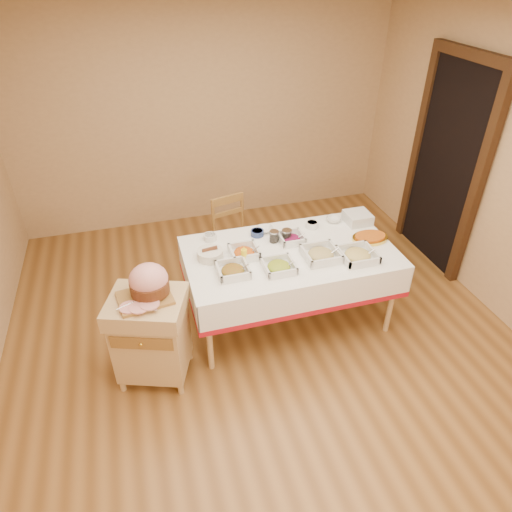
{
  "coord_description": "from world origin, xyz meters",
  "views": [
    {
      "loc": [
        -0.9,
        -2.78,
        2.94
      ],
      "look_at": [
        -0.04,
        0.2,
        0.84
      ],
      "focal_mm": 32.0,
      "sensor_mm": 36.0,
      "label": 1
    }
  ],
  "objects": [
    {
      "name": "room_shell",
      "position": [
        0.0,
        0.0,
        1.3
      ],
      "size": [
        5.0,
        5.0,
        5.0
      ],
      "color": "brown",
      "rests_on": "ground"
    },
    {
      "name": "doorway",
      "position": [
        2.2,
        0.9,
        1.11
      ],
      "size": [
        0.09,
        1.1,
        2.2
      ],
      "color": "black",
      "rests_on": "ground"
    },
    {
      "name": "dining_table",
      "position": [
        0.3,
        0.3,
        0.6
      ],
      "size": [
        1.82,
        1.02,
        0.76
      ],
      "color": "tan",
      "rests_on": "ground"
    },
    {
      "name": "butcher_cart",
      "position": [
        -0.96,
        -0.06,
        0.45
      ],
      "size": [
        0.69,
        0.63,
        0.8
      ],
      "color": "tan",
      "rests_on": "ground"
    },
    {
      "name": "dining_chair",
      "position": [
        0.0,
        1.14,
        0.45
      ],
      "size": [
        0.47,
        0.46,
        0.87
      ],
      "color": "olive",
      "rests_on": "ground"
    },
    {
      "name": "ham_on_board",
      "position": [
        -0.92,
        -0.03,
        0.91
      ],
      "size": [
        0.41,
        0.39,
        0.27
      ],
      "color": "olive",
      "rests_on": "butcher_cart"
    },
    {
      "name": "serving_dish_a",
      "position": [
        -0.25,
        0.12,
        0.79
      ],
      "size": [
        0.25,
        0.25,
        0.11
      ],
      "color": "silver",
      "rests_on": "dining_table"
    },
    {
      "name": "serving_dish_b",
      "position": [
        0.12,
        0.07,
        0.79
      ],
      "size": [
        0.25,
        0.25,
        0.1
      ],
      "color": "silver",
      "rests_on": "dining_table"
    },
    {
      "name": "serving_dish_c",
      "position": [
        0.51,
        0.13,
        0.8
      ],
      "size": [
        0.29,
        0.29,
        0.12
      ],
      "color": "silver",
      "rests_on": "dining_table"
    },
    {
      "name": "serving_dish_d",
      "position": [
        0.81,
        0.04,
        0.8
      ],
      "size": [
        0.29,
        0.29,
        0.11
      ],
      "color": "silver",
      "rests_on": "dining_table"
    },
    {
      "name": "serving_dish_e",
      "position": [
        -0.1,
        0.34,
        0.8
      ],
      "size": [
        0.25,
        0.24,
        0.11
      ],
      "color": "silver",
      "rests_on": "dining_table"
    },
    {
      "name": "serving_dish_f",
      "position": [
        0.36,
        0.45,
        0.79
      ],
      "size": [
        0.22,
        0.21,
        0.1
      ],
      "color": "silver",
      "rests_on": "dining_table"
    },
    {
      "name": "small_bowl_left",
      "position": [
        -0.33,
        0.68,
        0.79
      ],
      "size": [
        0.12,
        0.12,
        0.05
      ],
      "color": "silver",
      "rests_on": "dining_table"
    },
    {
      "name": "small_bowl_mid",
      "position": [
        0.1,
        0.63,
        0.79
      ],
      "size": [
        0.12,
        0.12,
        0.05
      ],
      "color": "navy",
      "rests_on": "dining_table"
    },
    {
      "name": "small_bowl_right",
      "position": [
        0.63,
        0.62,
        0.79
      ],
      "size": [
        0.12,
        0.12,
        0.06
      ],
      "color": "silver",
      "rests_on": "dining_table"
    },
    {
      "name": "bowl_white_imported",
      "position": [
        0.19,
        0.68,
        0.78
      ],
      "size": [
        0.16,
        0.16,
        0.04
      ],
      "primitive_type": "imported",
      "rotation": [
        0.0,
        0.0,
        -0.09
      ],
      "color": "silver",
      "rests_on": "dining_table"
    },
    {
      "name": "bowl_small_imported",
      "position": [
        0.87,
        0.67,
        0.78
      ],
      "size": [
        0.17,
        0.17,
        0.04
      ],
      "primitive_type": "imported",
      "rotation": [
        0.0,
        0.0,
        -0.23
      ],
      "color": "silver",
      "rests_on": "dining_table"
    },
    {
      "name": "preserve_jar_left",
      "position": [
        0.21,
        0.49,
        0.81
      ],
      "size": [
        0.08,
        0.08,
        0.11
      ],
      "color": "silver",
      "rests_on": "dining_table"
    },
    {
      "name": "preserve_jar_right",
      "position": [
        0.32,
        0.46,
        0.81
      ],
      "size": [
        0.09,
        0.09,
        0.11
      ],
      "color": "silver",
      "rests_on": "dining_table"
    },
    {
      "name": "mustard_bottle",
      "position": [
        -0.13,
        0.25,
        0.83
      ],
      "size": [
        0.05,
        0.05,
        0.16
      ],
      "color": "yellow",
      "rests_on": "dining_table"
    },
    {
      "name": "bread_basket",
      "position": [
        -0.39,
        0.39,
        0.8
      ],
      "size": [
        0.22,
        0.22,
        0.1
      ],
      "color": "silver",
      "rests_on": "dining_table"
    },
    {
      "name": "plate_stack",
      "position": [
        1.09,
        0.6,
        0.81
      ],
      "size": [
        0.23,
        0.23,
        0.1
      ],
      "color": "silver",
      "rests_on": "dining_table"
    },
    {
      "name": "brass_platter",
      "position": [
        1.05,
        0.28,
        0.78
      ],
      "size": [
        0.33,
        0.24,
        0.04
      ],
      "color": "gold",
      "rests_on": "dining_table"
    }
  ]
}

